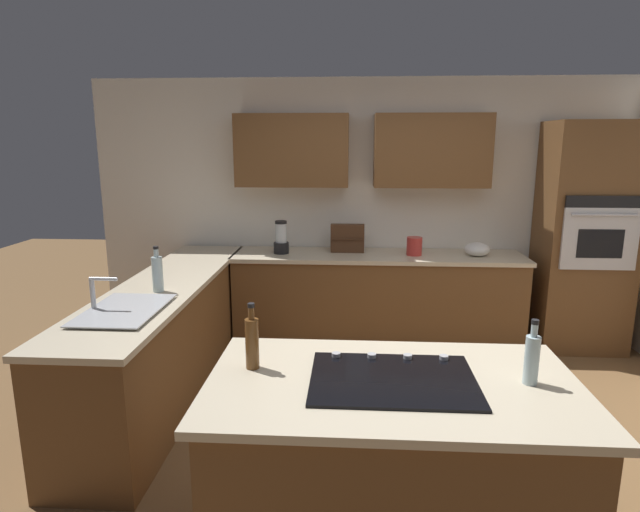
{
  "coord_description": "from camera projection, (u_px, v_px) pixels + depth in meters",
  "views": [
    {
      "loc": [
        0.35,
        3.33,
        1.98
      ],
      "look_at": [
        0.63,
        -1.16,
        1.0
      ],
      "focal_mm": 29.47,
      "sensor_mm": 36.0,
      "label": 1
    }
  ],
  "objects": [
    {
      "name": "kettle",
      "position": [
        414.0,
        246.0,
        5.08
      ],
      "size": [
        0.15,
        0.15,
        0.18
      ],
      "primitive_type": "cylinder",
      "color": "red",
      "rests_on": "countertop_back"
    },
    {
      "name": "sink_unit",
      "position": [
        123.0,
        309.0,
        3.4
      ],
      "size": [
        0.46,
        0.7,
        0.23
      ],
      "color": "#515456",
      "rests_on": "countertop_side"
    },
    {
      "name": "spice_rack",
      "position": [
        347.0,
        238.0,
        5.21
      ],
      "size": [
        0.33,
        0.11,
        0.28
      ],
      "color": "#472B19",
      "rests_on": "countertop_back"
    },
    {
      "name": "ground_plane",
      "position": [
        400.0,
        432.0,
        3.65
      ],
      "size": [
        14.0,
        14.0,
        0.0
      ],
      "primitive_type": "plane",
      "color": "brown"
    },
    {
      "name": "wall_back",
      "position": [
        381.0,
        195.0,
        5.34
      ],
      "size": [
        6.0,
        0.44,
        2.6
      ],
      "color": "white",
      "rests_on": "ground"
    },
    {
      "name": "blender",
      "position": [
        281.0,
        239.0,
        5.15
      ],
      "size": [
        0.15,
        0.15,
        0.32
      ],
      "color": "black",
      "rests_on": "countertop_back"
    },
    {
      "name": "mixing_bowl",
      "position": [
        477.0,
        249.0,
        5.05
      ],
      "size": [
        0.24,
        0.24,
        0.13
      ],
      "primitive_type": "ellipsoid",
      "color": "white",
      "rests_on": "countertop_back"
    },
    {
      "name": "wall_oven",
      "position": [
        584.0,
        238.0,
        4.98
      ],
      "size": [
        0.8,
        0.66,
        2.17
      ],
      "color": "brown",
      "rests_on": "ground"
    },
    {
      "name": "second_bottle",
      "position": [
        532.0,
        358.0,
        2.37
      ],
      "size": [
        0.07,
        0.07,
        0.31
      ],
      "color": "silver",
      "rests_on": "island_top"
    },
    {
      "name": "oil_bottle",
      "position": [
        252.0,
        342.0,
        2.53
      ],
      "size": [
        0.07,
        0.07,
        0.33
      ],
      "color": "brown",
      "rests_on": "island_top"
    },
    {
      "name": "lower_cabinets_side",
      "position": [
        168.0,
        339.0,
        4.21
      ],
      "size": [
        0.6,
        2.9,
        0.86
      ],
      "primitive_type": "cube",
      "color": "brown",
      "rests_on": "ground"
    },
    {
      "name": "countertop_back",
      "position": [
        378.0,
        256.0,
        5.15
      ],
      "size": [
        2.84,
        0.64,
        0.04
      ],
      "primitive_type": "cube",
      "color": "beige",
      "rests_on": "lower_cabinets_back"
    },
    {
      "name": "island_base",
      "position": [
        390.0,
        471.0,
        2.52
      ],
      "size": [
        1.64,
        0.91,
        0.86
      ],
      "primitive_type": "cube",
      "color": "brown",
      "rests_on": "ground"
    },
    {
      "name": "cooktop",
      "position": [
        393.0,
        379.0,
        2.43
      ],
      "size": [
        0.76,
        0.56,
        0.03
      ],
      "color": "black",
      "rests_on": "island_top"
    },
    {
      "name": "lower_cabinets_back",
      "position": [
        377.0,
        300.0,
        5.24
      ],
      "size": [
        2.8,
        0.6,
        0.86
      ],
      "primitive_type": "cube",
      "color": "brown",
      "rests_on": "ground"
    },
    {
      "name": "dish_soap_bottle",
      "position": [
        157.0,
        273.0,
        3.83
      ],
      "size": [
        0.08,
        0.08,
        0.34
      ],
      "color": "silver",
      "rests_on": "countertop_side"
    },
    {
      "name": "island_top",
      "position": [
        393.0,
        385.0,
        2.43
      ],
      "size": [
        1.72,
        0.99,
        0.04
      ],
      "primitive_type": "cube",
      "color": "beige",
      "rests_on": "island_base"
    },
    {
      "name": "countertop_side",
      "position": [
        164.0,
        285.0,
        4.11
      ],
      "size": [
        0.64,
        2.94,
        0.04
      ],
      "primitive_type": "cube",
      "color": "beige",
      "rests_on": "lower_cabinets_side"
    }
  ]
}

